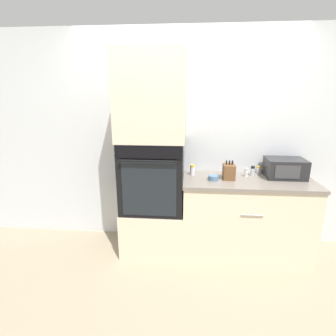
{
  "coord_description": "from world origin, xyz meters",
  "views": [
    {
      "loc": [
        0.05,
        -2.46,
        1.79
      ],
      "look_at": [
        -0.17,
        0.21,
        1.02
      ],
      "focal_mm": 28.0,
      "sensor_mm": 36.0,
      "label": 1
    }
  ],
  "objects_px": {
    "condiment_jar_far": "(253,171)",
    "condiment_jar_back": "(192,170)",
    "wall_oven": "(153,175)",
    "microwave": "(285,168)",
    "condiment_jar_near": "(258,170)",
    "knife_block": "(229,172)",
    "bowl": "(213,178)",
    "condiment_jar_mid": "(246,173)"
  },
  "relations": [
    {
      "from": "condiment_jar_far",
      "to": "condiment_jar_back",
      "type": "distance_m",
      "value": 0.68
    },
    {
      "from": "wall_oven",
      "to": "condiment_jar_near",
      "type": "xyz_separation_m",
      "value": [
        1.2,
        0.24,
        0.02
      ]
    },
    {
      "from": "microwave",
      "to": "knife_block",
      "type": "xyz_separation_m",
      "value": [
        -0.62,
        -0.11,
        -0.02
      ]
    },
    {
      "from": "wall_oven",
      "to": "condiment_jar_back",
      "type": "height_order",
      "value": "wall_oven"
    },
    {
      "from": "condiment_jar_far",
      "to": "wall_oven",
      "type": "bearing_deg",
      "value": -172.52
    },
    {
      "from": "knife_block",
      "to": "condiment_jar_back",
      "type": "distance_m",
      "value": 0.41
    },
    {
      "from": "wall_oven",
      "to": "microwave",
      "type": "bearing_deg",
      "value": 4.42
    },
    {
      "from": "microwave",
      "to": "condiment_jar_far",
      "type": "height_order",
      "value": "microwave"
    },
    {
      "from": "knife_block",
      "to": "condiment_jar_far",
      "type": "distance_m",
      "value": 0.32
    },
    {
      "from": "condiment_jar_far",
      "to": "knife_block",
      "type": "bearing_deg",
      "value": -153.67
    },
    {
      "from": "microwave",
      "to": "condiment_jar_near",
      "type": "distance_m",
      "value": 0.29
    },
    {
      "from": "bowl",
      "to": "condiment_jar_near",
      "type": "relative_size",
      "value": 1.31
    },
    {
      "from": "condiment_jar_far",
      "to": "condiment_jar_back",
      "type": "bearing_deg",
      "value": -177.43
    },
    {
      "from": "condiment_jar_back",
      "to": "condiment_jar_mid",
      "type": "bearing_deg",
      "value": -1.16
    },
    {
      "from": "condiment_jar_mid",
      "to": "condiment_jar_near",
      "type": "bearing_deg",
      "value": 39.84
    },
    {
      "from": "microwave",
      "to": "condiment_jar_mid",
      "type": "xyz_separation_m",
      "value": [
        -0.42,
        -0.01,
        -0.06
      ]
    },
    {
      "from": "bowl",
      "to": "condiment_jar_back",
      "type": "height_order",
      "value": "condiment_jar_back"
    },
    {
      "from": "condiment_jar_near",
      "to": "knife_block",
      "type": "bearing_deg",
      "value": -147.43
    },
    {
      "from": "wall_oven",
      "to": "condiment_jar_near",
      "type": "relative_size",
      "value": 9.24
    },
    {
      "from": "microwave",
      "to": "condiment_jar_back",
      "type": "relative_size",
      "value": 3.46
    },
    {
      "from": "microwave",
      "to": "knife_block",
      "type": "bearing_deg",
      "value": -170.25
    },
    {
      "from": "microwave",
      "to": "condiment_jar_far",
      "type": "relative_size",
      "value": 3.71
    },
    {
      "from": "bowl",
      "to": "condiment_jar_far",
      "type": "xyz_separation_m",
      "value": [
        0.46,
        0.2,
        0.03
      ]
    },
    {
      "from": "wall_oven",
      "to": "bowl",
      "type": "xyz_separation_m",
      "value": [
        0.66,
        -0.05,
        0.0
      ]
    },
    {
      "from": "wall_oven",
      "to": "bowl",
      "type": "distance_m",
      "value": 0.66
    },
    {
      "from": "microwave",
      "to": "condiment_jar_mid",
      "type": "distance_m",
      "value": 0.42
    },
    {
      "from": "condiment_jar_far",
      "to": "condiment_jar_back",
      "type": "height_order",
      "value": "condiment_jar_back"
    },
    {
      "from": "condiment_jar_back",
      "to": "microwave",
      "type": "bearing_deg",
      "value": -0.21
    },
    {
      "from": "condiment_jar_near",
      "to": "condiment_jar_back",
      "type": "relative_size",
      "value": 0.71
    },
    {
      "from": "knife_block",
      "to": "bowl",
      "type": "relative_size",
      "value": 1.87
    },
    {
      "from": "condiment_jar_near",
      "to": "bowl",
      "type": "bearing_deg",
      "value": -151.54
    },
    {
      "from": "wall_oven",
      "to": "condiment_jar_near",
      "type": "distance_m",
      "value": 1.23
    },
    {
      "from": "microwave",
      "to": "condiment_jar_far",
      "type": "xyz_separation_m",
      "value": [
        -0.34,
        0.03,
        -0.05
      ]
    },
    {
      "from": "wall_oven",
      "to": "condiment_jar_mid",
      "type": "bearing_deg",
      "value": 5.74
    },
    {
      "from": "bowl",
      "to": "condiment_jar_far",
      "type": "relative_size",
      "value": 0.99
    },
    {
      "from": "condiment_jar_near",
      "to": "microwave",
      "type": "bearing_deg",
      "value": -27.3
    },
    {
      "from": "condiment_jar_mid",
      "to": "condiment_jar_back",
      "type": "height_order",
      "value": "condiment_jar_back"
    },
    {
      "from": "microwave",
      "to": "condiment_jar_far",
      "type": "distance_m",
      "value": 0.34
    },
    {
      "from": "condiment_jar_near",
      "to": "condiment_jar_far",
      "type": "bearing_deg",
      "value": -131.86
    },
    {
      "from": "knife_block",
      "to": "condiment_jar_near",
      "type": "relative_size",
      "value": 2.44
    },
    {
      "from": "condiment_jar_mid",
      "to": "condiment_jar_far",
      "type": "height_order",
      "value": "condiment_jar_far"
    },
    {
      "from": "knife_block",
      "to": "condiment_jar_far",
      "type": "relative_size",
      "value": 1.86
    }
  ]
}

